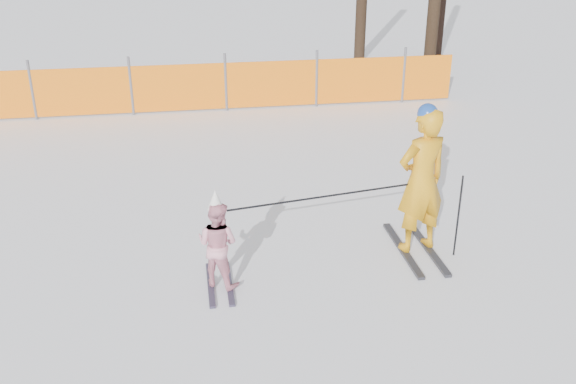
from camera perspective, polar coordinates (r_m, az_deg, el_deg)
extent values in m
plane|color=white|center=(7.70, 0.60, -8.33)|extent=(120.00, 120.00, 0.00)
cube|color=black|center=(8.53, 10.15, -5.07)|extent=(0.09, 1.44, 0.04)
cube|color=black|center=(8.64, 12.29, -4.86)|extent=(0.09, 1.44, 0.04)
imported|color=orange|center=(8.17, 11.77, 0.98)|extent=(0.79, 0.63, 1.90)
sphere|color=#1C449C|center=(7.87, 12.31, 6.82)|extent=(0.25, 0.25, 0.25)
cube|color=black|center=(7.74, -6.91, -8.19)|extent=(0.09, 0.96, 0.03)
cube|color=black|center=(7.75, -5.27, -8.07)|extent=(0.09, 0.96, 0.03)
imported|color=pink|center=(7.47, -6.27, -4.61)|extent=(0.65, 0.62, 1.06)
cone|color=white|center=(7.21, -6.47, -0.68)|extent=(0.19, 0.19, 0.24)
cylinder|color=black|center=(8.34, 14.89, -2.11)|extent=(0.02, 0.02, 1.11)
cylinder|color=black|center=(7.63, 3.21, -0.41)|extent=(2.34, 0.42, 0.02)
cylinder|color=#595960|center=(14.41, -21.79, 8.40)|extent=(0.06, 0.06, 1.25)
cylinder|color=#595960|center=(14.11, -13.78, 9.12)|extent=(0.06, 0.06, 1.25)
cylinder|color=#595960|center=(14.09, -5.55, 9.67)|extent=(0.06, 0.06, 1.25)
cylinder|color=#595960|center=(14.35, 2.56, 10.03)|extent=(0.06, 0.06, 1.25)
cylinder|color=#595960|center=(14.87, 10.25, 10.19)|extent=(0.06, 0.06, 1.25)
cube|color=orange|center=(14.17, -15.57, 8.68)|extent=(15.10, 0.03, 1.00)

